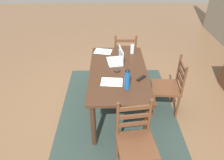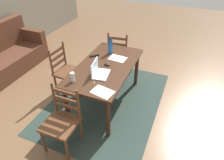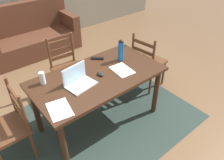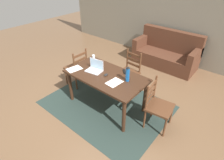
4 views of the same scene
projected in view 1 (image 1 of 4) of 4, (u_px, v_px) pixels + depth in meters
The scene contains 13 objects.
ground_plane at pixel (118, 109), 3.64m from camera, with size 14.00×14.00×0.00m, color brown.
area_rug at pixel (118, 109), 3.64m from camera, with size 2.55×1.90×0.01m, color #283833.
dining_table at pixel (118, 76), 3.26m from camera, with size 1.61×0.86×0.77m.
chair_left_far at pixel (125, 56), 4.29m from camera, with size 0.44×0.44×0.95m.
chair_far_head at pixel (168, 87), 3.39m from camera, with size 0.47×0.47×0.95m.
chair_right_far at pixel (136, 142), 2.48m from camera, with size 0.49×0.49×0.95m.
laptop at pixel (117, 59), 3.40m from camera, with size 0.35×0.27×0.23m.
water_bottle at pixel (127, 79), 2.75m from camera, with size 0.07×0.07×0.30m.
drinking_glass at pixel (132, 49), 3.65m from camera, with size 0.06×0.06×0.15m, color silver.
computer_mouse at pixel (117, 70), 3.18m from camera, with size 0.06×0.10×0.03m, color black.
tv_remote at pixel (141, 78), 3.02m from camera, with size 0.04×0.17×0.02m, color black.
paper_stack_left at pixel (112, 82), 2.95m from camera, with size 0.21×0.30×0.00m, color white.
paper_stack_right at pixel (103, 51), 3.74m from camera, with size 0.21×0.30×0.00m, color white.
Camera 1 is at (2.73, -0.13, 2.45)m, focal length 34.13 mm.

